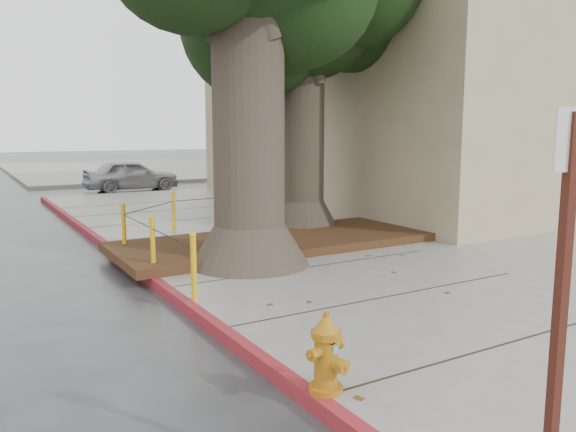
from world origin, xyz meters
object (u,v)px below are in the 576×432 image
Objects in this scene: car_silver at (131,175)px; car_red at (298,165)px; fire_hydrant at (326,354)px; signpost at (561,304)px.

car_red is at bearing -75.58° from car_silver.
signpost is (0.07, -2.08, 1.00)m from fire_hydrant.
fire_hydrant is 19.65m from car_silver.
signpost is at bearing -105.48° from fire_hydrant.
signpost reaches higher than car_red.
car_silver reaches higher than fire_hydrant.
fire_hydrant is 0.18× the size of car_red.
car_silver is (3.48, 21.40, -0.85)m from signpost.
car_red is (9.56, 2.41, 0.01)m from car_silver.
fire_hydrant is 25.38m from car_red.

